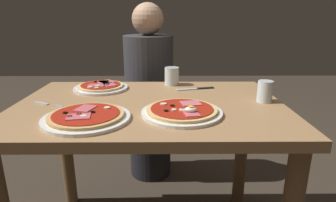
{
  "coord_description": "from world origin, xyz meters",
  "views": [
    {
      "loc": [
        0.07,
        -1.16,
        1.11
      ],
      "look_at": [
        0.08,
        -0.07,
        0.78
      ],
      "focal_mm": 30.24,
      "sensor_mm": 36.0,
      "label": 1
    }
  ],
  "objects_px": {
    "water_glass_near": "(265,93)",
    "pizza_across_left": "(86,117)",
    "diner_person": "(149,99)",
    "pizza_foreground": "(182,111)",
    "fork": "(46,104)",
    "pizza_across_right": "(101,87)",
    "water_glass_far": "(172,77)",
    "knife": "(198,89)",
    "dining_table": "(150,130)"
  },
  "relations": [
    {
      "from": "fork",
      "to": "pizza_across_left",
      "type": "bearing_deg",
      "value": -39.28
    },
    {
      "from": "pizza_across_left",
      "to": "knife",
      "type": "bearing_deg",
      "value": 43.5
    },
    {
      "from": "knife",
      "to": "pizza_across_left",
      "type": "bearing_deg",
      "value": -136.5
    },
    {
      "from": "dining_table",
      "to": "pizza_across_left",
      "type": "distance_m",
      "value": 0.33
    },
    {
      "from": "diner_person",
      "to": "pizza_foreground",
      "type": "bearing_deg",
      "value": 101.89
    },
    {
      "from": "pizza_across_right",
      "to": "diner_person",
      "type": "distance_m",
      "value": 0.54
    },
    {
      "from": "dining_table",
      "to": "pizza_across_left",
      "type": "bearing_deg",
      "value": -137.32
    },
    {
      "from": "pizza_foreground",
      "to": "water_glass_near",
      "type": "distance_m",
      "value": 0.4
    },
    {
      "from": "water_glass_far",
      "to": "fork",
      "type": "bearing_deg",
      "value": -147.39
    },
    {
      "from": "dining_table",
      "to": "pizza_across_right",
      "type": "distance_m",
      "value": 0.37
    },
    {
      "from": "diner_person",
      "to": "knife",
      "type": "bearing_deg",
      "value": 121.26
    },
    {
      "from": "pizza_across_right",
      "to": "water_glass_far",
      "type": "relative_size",
      "value": 2.86
    },
    {
      "from": "water_glass_near",
      "to": "knife",
      "type": "distance_m",
      "value": 0.34
    },
    {
      "from": "diner_person",
      "to": "pizza_across_left",
      "type": "bearing_deg",
      "value": 78.79
    },
    {
      "from": "fork",
      "to": "knife",
      "type": "bearing_deg",
      "value": 20.57
    },
    {
      "from": "pizza_across_left",
      "to": "fork",
      "type": "relative_size",
      "value": 2.12
    },
    {
      "from": "fork",
      "to": "diner_person",
      "type": "relative_size",
      "value": 0.13
    },
    {
      "from": "pizza_foreground",
      "to": "water_glass_far",
      "type": "relative_size",
      "value": 3.28
    },
    {
      "from": "water_glass_far",
      "to": "diner_person",
      "type": "xyz_separation_m",
      "value": [
        -0.14,
        0.36,
        -0.23
      ]
    },
    {
      "from": "pizza_across_left",
      "to": "pizza_across_right",
      "type": "relative_size",
      "value": 1.17
    },
    {
      "from": "pizza_across_right",
      "to": "fork",
      "type": "xyz_separation_m",
      "value": [
        -0.17,
        -0.25,
        -0.01
      ]
    },
    {
      "from": "water_glass_far",
      "to": "fork",
      "type": "distance_m",
      "value": 0.64
    },
    {
      "from": "pizza_across_left",
      "to": "water_glass_far",
      "type": "relative_size",
      "value": 3.35
    },
    {
      "from": "pizza_across_right",
      "to": "fork",
      "type": "height_order",
      "value": "pizza_across_right"
    },
    {
      "from": "dining_table",
      "to": "pizza_foreground",
      "type": "height_order",
      "value": "pizza_foreground"
    },
    {
      "from": "pizza_foreground",
      "to": "diner_person",
      "type": "xyz_separation_m",
      "value": [
        -0.17,
        0.82,
        -0.2
      ]
    },
    {
      "from": "water_glass_far",
      "to": "dining_table",
      "type": "bearing_deg",
      "value": -107.66
    },
    {
      "from": "knife",
      "to": "pizza_foreground",
      "type": "bearing_deg",
      "value": -105.37
    },
    {
      "from": "water_glass_far",
      "to": "fork",
      "type": "xyz_separation_m",
      "value": [
        -0.53,
        -0.34,
        -0.04
      ]
    },
    {
      "from": "pizza_across_right",
      "to": "fork",
      "type": "bearing_deg",
      "value": -124.56
    },
    {
      "from": "fork",
      "to": "pizza_foreground",
      "type": "bearing_deg",
      "value": -12.05
    },
    {
      "from": "dining_table",
      "to": "fork",
      "type": "xyz_separation_m",
      "value": [
        -0.43,
        -0.02,
        0.13
      ]
    },
    {
      "from": "pizza_across_left",
      "to": "knife",
      "type": "height_order",
      "value": "pizza_across_left"
    },
    {
      "from": "water_glass_near",
      "to": "knife",
      "type": "height_order",
      "value": "water_glass_near"
    },
    {
      "from": "pizza_foreground",
      "to": "knife",
      "type": "relative_size",
      "value": 1.59
    },
    {
      "from": "diner_person",
      "to": "pizza_across_right",
      "type": "bearing_deg",
      "value": 64.33
    },
    {
      "from": "pizza_across_right",
      "to": "fork",
      "type": "relative_size",
      "value": 1.8
    },
    {
      "from": "water_glass_near",
      "to": "fork",
      "type": "distance_m",
      "value": 0.93
    },
    {
      "from": "water_glass_near",
      "to": "pizza_across_left",
      "type": "bearing_deg",
      "value": -163.32
    },
    {
      "from": "pizza_foreground",
      "to": "pizza_across_right",
      "type": "distance_m",
      "value": 0.54
    },
    {
      "from": "pizza_across_right",
      "to": "water_glass_near",
      "type": "xyz_separation_m",
      "value": [
        0.75,
        -0.22,
        0.03
      ]
    },
    {
      "from": "diner_person",
      "to": "fork",
      "type": "bearing_deg",
      "value": 60.94
    },
    {
      "from": "water_glass_near",
      "to": "diner_person",
      "type": "distance_m",
      "value": 0.89
    },
    {
      "from": "dining_table",
      "to": "pizza_across_right",
      "type": "bearing_deg",
      "value": 138.3
    },
    {
      "from": "fork",
      "to": "dining_table",
      "type": "bearing_deg",
      "value": 3.08
    },
    {
      "from": "pizza_across_left",
      "to": "pizza_foreground",
      "type": "bearing_deg",
      "value": 9.22
    },
    {
      "from": "knife",
      "to": "diner_person",
      "type": "relative_size",
      "value": 0.16
    },
    {
      "from": "pizza_across_left",
      "to": "fork",
      "type": "xyz_separation_m",
      "value": [
        -0.22,
        0.18,
        -0.01
      ]
    },
    {
      "from": "dining_table",
      "to": "pizza_across_left",
      "type": "xyz_separation_m",
      "value": [
        -0.22,
        -0.2,
        0.14
      ]
    },
    {
      "from": "pizza_foreground",
      "to": "pizza_across_left",
      "type": "distance_m",
      "value": 0.35
    }
  ]
}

